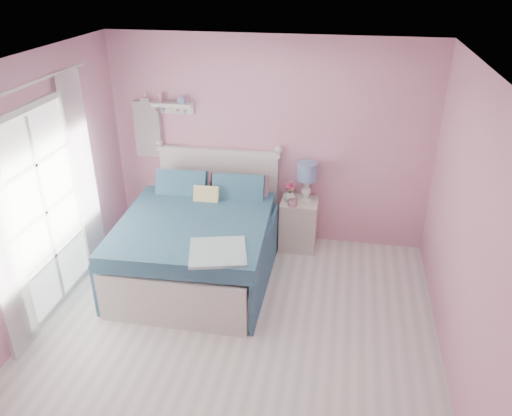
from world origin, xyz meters
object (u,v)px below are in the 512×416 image
(nightstand, at_px, (299,224))
(table_lamp, at_px, (307,174))
(vase, at_px, (290,195))
(bed, at_px, (199,242))
(teacup, at_px, (293,203))

(nightstand, distance_m, table_lamp, 0.67)
(nightstand, bearing_deg, table_lamp, 39.96)
(table_lamp, bearing_deg, vase, -160.99)
(bed, bearing_deg, vase, 36.82)
(vase, xyz_separation_m, teacup, (0.05, -0.14, -0.04))
(nightstand, bearing_deg, bed, -143.60)
(nightstand, relative_size, table_lamp, 1.33)
(bed, relative_size, teacup, 19.23)
(bed, height_order, vase, bed)
(table_lamp, height_order, teacup, table_lamp)
(teacup, bearing_deg, bed, -147.32)
(table_lamp, xyz_separation_m, vase, (-0.19, -0.07, -0.26))
(bed, distance_m, nightstand, 1.34)
(bed, relative_size, table_lamp, 4.27)
(bed, relative_size, nightstand, 3.21)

